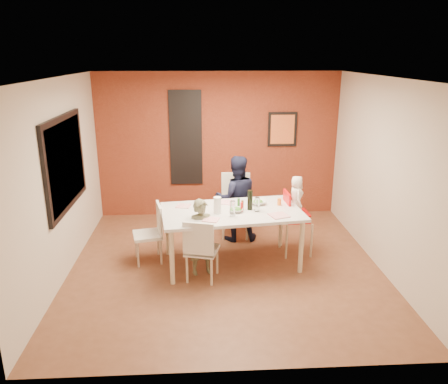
{
  "coord_description": "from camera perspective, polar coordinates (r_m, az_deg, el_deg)",
  "views": [
    {
      "loc": [
        -0.35,
        -5.82,
        3.0
      ],
      "look_at": [
        0.0,
        0.3,
        1.05
      ],
      "focal_mm": 35.0,
      "sensor_mm": 36.0,
      "label": 1
    }
  ],
  "objects": [
    {
      "name": "high_chair",
      "position": [
        6.8,
        9.07,
        -3.18
      ],
      "size": [
        0.45,
        0.45,
        1.01
      ],
      "rotation": [
        0.0,
        0.0,
        1.64
      ],
      "color": "red",
      "rests_on": "ground"
    },
    {
      "name": "wall_front",
      "position": [
        3.94,
        2.13,
        -7.08
      ],
      "size": [
        4.5,
        0.02,
        2.7
      ],
      "primitive_type": "cube",
      "color": "beige",
      "rests_on": "ground"
    },
    {
      "name": "condiment_brown",
      "position": [
        6.32,
        2.42,
        -1.72
      ],
      "size": [
        0.04,
        0.04,
        0.14
      ],
      "primitive_type": "cylinder",
      "color": "brown",
      "rests_on": "dining_table"
    },
    {
      "name": "picture_window_pane",
      "position": [
        6.46,
        -19.91,
        3.62
      ],
      "size": [
        0.02,
        1.55,
        1.15
      ],
      "primitive_type": "cube",
      "color": "black",
      "rests_on": "wall_left"
    },
    {
      "name": "chair_left",
      "position": [
        6.6,
        -9.3,
        -4.89
      ],
      "size": [
        0.49,
        0.49,
        0.89
      ],
      "rotation": [
        0.0,
        0.0,
        4.93
      ],
      "color": "white",
      "rests_on": "ground"
    },
    {
      "name": "wall_back",
      "position": [
        8.24,
        -0.78,
        6.1
      ],
      "size": [
        4.5,
        0.02,
        2.7
      ],
      "primitive_type": "cube",
      "color": "beige",
      "rests_on": "ground"
    },
    {
      "name": "art_print_frame",
      "position": [
        8.29,
        7.63,
        8.12
      ],
      "size": [
        0.54,
        0.03,
        0.64
      ],
      "primitive_type": "cube",
      "color": "black",
      "rests_on": "wall_back"
    },
    {
      "name": "wine_glass_a",
      "position": [
        6.06,
        1.12,
        -2.18
      ],
      "size": [
        0.08,
        0.08,
        0.22
      ],
      "primitive_type": "cylinder",
      "color": "silver",
      "rests_on": "dining_table"
    },
    {
      "name": "plate_near_left",
      "position": [
        5.96,
        -1.71,
        -3.61
      ],
      "size": [
        0.26,
        0.26,
        0.01
      ],
      "primitive_type": "cube",
      "rotation": [
        0.0,
        0.0,
        -0.32
      ],
      "color": "white",
      "rests_on": "dining_table"
    },
    {
      "name": "picture_window_frame",
      "position": [
        6.47,
        -20.04,
        3.62
      ],
      "size": [
        0.05,
        1.7,
        1.3
      ],
      "primitive_type": "cube",
      "color": "black",
      "rests_on": "wall_left"
    },
    {
      "name": "wine_bottle",
      "position": [
        6.31,
        3.42,
        -1.06
      ],
      "size": [
        0.08,
        0.08,
        0.29
      ],
      "primitive_type": "cylinder",
      "color": "black",
      "rests_on": "dining_table"
    },
    {
      "name": "toddler",
      "position": [
        6.71,
        9.42,
        -0.64
      ],
      "size": [
        0.22,
        0.33,
        0.66
      ],
      "primitive_type": "imported",
      "rotation": [
        0.0,
        0.0,
        1.62
      ],
      "color": "white",
      "rests_on": "high_chair"
    },
    {
      "name": "art_print_canvas",
      "position": [
        8.27,
        7.65,
        8.11
      ],
      "size": [
        0.44,
        0.01,
        0.54
      ],
      "primitive_type": "cube",
      "color": "orange",
      "rests_on": "wall_back"
    },
    {
      "name": "wall_right",
      "position": [
        6.58,
        20.13,
        2.04
      ],
      "size": [
        0.02,
        4.5,
        2.7
      ],
      "primitive_type": "cube",
      "color": "beige",
      "rests_on": "ground"
    },
    {
      "name": "condiment_green",
      "position": [
        6.38,
        1.92,
        -1.49
      ],
      "size": [
        0.04,
        0.04,
        0.15
      ],
      "primitive_type": "cylinder",
      "color": "#2B6C24",
      "rests_on": "dining_table"
    },
    {
      "name": "chair_far",
      "position": [
        7.47,
        1.52,
        -1.18
      ],
      "size": [
        0.53,
        0.53,
        1.06
      ],
      "rotation": [
        0.0,
        0.0,
        -0.09
      ],
      "color": "silver",
      "rests_on": "ground"
    },
    {
      "name": "wine_glass_b",
      "position": [
        6.26,
        4.35,
        -1.64
      ],
      "size": [
        0.07,
        0.07,
        0.21
      ],
      "primitive_type": "cylinder",
      "color": "white",
      "rests_on": "dining_table"
    },
    {
      "name": "wall_left",
      "position": [
        6.34,
        -20.6,
        1.41
      ],
      "size": [
        0.02,
        4.5,
        2.7
      ],
      "primitive_type": "cube",
      "color": "beige",
      "rests_on": "ground"
    },
    {
      "name": "paper_towel_roll",
      "position": [
        6.17,
        -0.87,
        -1.73
      ],
      "size": [
        0.11,
        0.11,
        0.24
      ],
      "primitive_type": "cylinder",
      "color": "white",
      "rests_on": "dining_table"
    },
    {
      "name": "chair_near",
      "position": [
        5.94,
        -3.09,
        -7.24
      ],
      "size": [
        0.51,
        0.51,
        0.9
      ],
      "rotation": [
        0.0,
        0.0,
        2.88
      ],
      "color": "silver",
      "rests_on": "ground"
    },
    {
      "name": "ground",
      "position": [
        6.55,
        0.15,
        -9.59
      ],
      "size": [
        4.5,
        4.5,
        0.0
      ],
      "primitive_type": "plane",
      "color": "brown",
      "rests_on": "ground"
    },
    {
      "name": "child_far",
      "position": [
        7.18,
        1.62,
        -0.86
      ],
      "size": [
        0.73,
        0.58,
        1.44
      ],
      "primitive_type": "imported",
      "rotation": [
        0.0,
        0.0,
        3.19
      ],
      "color": "black",
      "rests_on": "ground"
    },
    {
      "name": "plate_far_left",
      "position": [
        6.51,
        -5.34,
        -1.81
      ],
      "size": [
        0.23,
        0.23,
        0.01
      ],
      "primitive_type": "cube",
      "rotation": [
        0.0,
        0.0,
        -0.18
      ],
      "color": "white",
      "rests_on": "dining_table"
    },
    {
      "name": "ceiling",
      "position": [
        5.83,
        0.17,
        14.71
      ],
      "size": [
        4.5,
        4.5,
        0.02
      ],
      "primitive_type": "cube",
      "color": "silver",
      "rests_on": "wall_back"
    },
    {
      "name": "sippy_cup",
      "position": [
        6.57,
        7.23,
        -1.29
      ],
      "size": [
        0.06,
        0.06,
        0.1
      ],
      "primitive_type": "cylinder",
      "color": "orange",
      "rests_on": "dining_table"
    },
    {
      "name": "plate_near_right",
      "position": [
        6.15,
        7.18,
        -3.04
      ],
      "size": [
        0.31,
        0.31,
        0.01
      ],
      "primitive_type": "cube",
      "rotation": [
        0.0,
        0.0,
        0.34
      ],
      "color": "white",
      "rests_on": "dining_table"
    },
    {
      "name": "brick_accent_wall",
      "position": [
        8.22,
        -0.77,
        6.08
      ],
      "size": [
        4.5,
        0.02,
        2.7
      ],
      "primitive_type": "cube",
      "color": "maroon",
      "rests_on": "ground"
    },
    {
      "name": "plate_far_mid",
      "position": [
        6.63,
        0.34,
        -1.35
      ],
      "size": [
        0.28,
        0.28,
        0.01
      ],
      "primitive_type": "cube",
      "rotation": [
        0.0,
        0.0,
        -0.33
      ],
      "color": "white",
      "rests_on": "dining_table"
    },
    {
      "name": "glassblock_strip",
      "position": [
        8.17,
        -5.01,
        7.01
      ],
      "size": [
        0.55,
        0.03,
        1.7
      ],
      "primitive_type": "cube",
      "color": "silver",
      "rests_on": "wall_back"
    },
    {
      "name": "dining_table",
      "position": [
        6.33,
        1.0,
        -3.07
      ],
      "size": [
        2.12,
        1.35,
        0.83
      ],
      "rotation": [
        0.0,
        0.0,
        0.13
      ],
      "color": "silver",
      "rests_on": "ground"
    },
    {
      "name": "glassblock_surround",
      "position": [
        8.17,
        -5.01,
        7.01
      ],
      "size": [
        0.6,
        0.03,
        1.76
      ],
      "primitive_type": "cube",
      "color": "black",
      "rests_on": "wall_back"
    },
    {
      "name": "condiment_red",
      "position": [
        6.26,
        2.31,
        -1.95
      ],
      "size": [
        0.03,
        0.03,
        0.13
      ],
      "primitive_type": "cylinder",
      "color": "red",
      "rests_on": "dining_table"
    },
    {
      "name": "child_near",
      "position": [
        6.13,
        -2.91,
        -5.91
      ],
      "size": [
        0.46,
        0.36,
        1.1
      ],
      "primitive_type": "imported",
      "rotation": [
        0.0,
        0.0,
        0.28
      ],
      "color": "brown",
      "rests_on": "ground"
    },
    {
      "name": "salad_bowl_a",
      "position": [
        6.26,
        1.6,
        -2.37
      ],
      "size": [
        0.21,
        0.21,
        0.05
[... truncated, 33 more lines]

